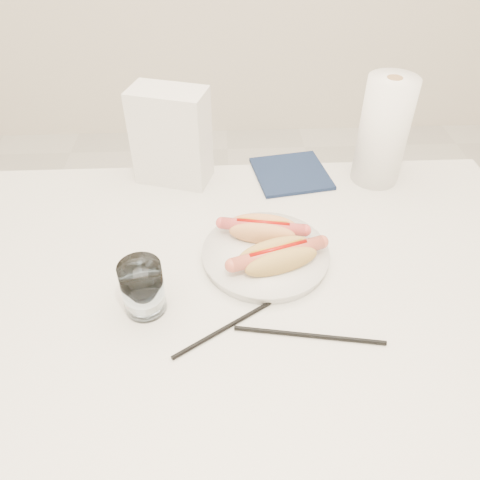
{
  "coord_description": "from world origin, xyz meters",
  "views": [
    {
      "loc": [
        -0.04,
        -0.62,
        1.38
      ],
      "look_at": [
        -0.01,
        0.03,
        0.82
      ],
      "focal_mm": 35.51,
      "sensor_mm": 36.0,
      "label": 1
    }
  ],
  "objects_px": {
    "hotdog_left": "(263,229)",
    "water_glass": "(143,288)",
    "table": "(246,302)",
    "paper_towel_roll": "(383,132)",
    "hotdog_right": "(278,256)",
    "plate": "(265,256)",
    "napkin_box": "(171,137)"
  },
  "relations": [
    {
      "from": "plate",
      "to": "napkin_box",
      "type": "distance_m",
      "value": 0.37
    },
    {
      "from": "table",
      "to": "hotdog_left",
      "type": "xyz_separation_m",
      "value": [
        0.04,
        0.1,
        0.1
      ]
    },
    {
      "from": "hotdog_right",
      "to": "table",
      "type": "bearing_deg",
      "value": 177.67
    },
    {
      "from": "table",
      "to": "paper_towel_roll",
      "type": "height_order",
      "value": "paper_towel_roll"
    },
    {
      "from": "hotdog_right",
      "to": "napkin_box",
      "type": "xyz_separation_m",
      "value": [
        -0.21,
        0.33,
        0.07
      ]
    },
    {
      "from": "hotdog_left",
      "to": "hotdog_right",
      "type": "bearing_deg",
      "value": -65.31
    },
    {
      "from": "hotdog_left",
      "to": "water_glass",
      "type": "bearing_deg",
      "value": -133.56
    },
    {
      "from": "paper_towel_roll",
      "to": "hotdog_left",
      "type": "bearing_deg",
      "value": -141.28
    },
    {
      "from": "hotdog_left",
      "to": "water_glass",
      "type": "height_order",
      "value": "water_glass"
    },
    {
      "from": "paper_towel_roll",
      "to": "plate",
      "type": "bearing_deg",
      "value": -136.11
    },
    {
      "from": "plate",
      "to": "paper_towel_roll",
      "type": "bearing_deg",
      "value": 43.89
    },
    {
      "from": "hotdog_left",
      "to": "water_glass",
      "type": "distance_m",
      "value": 0.27
    },
    {
      "from": "plate",
      "to": "water_glass",
      "type": "xyz_separation_m",
      "value": [
        -0.22,
        -0.11,
        0.04
      ]
    },
    {
      "from": "water_glass",
      "to": "paper_towel_roll",
      "type": "bearing_deg",
      "value": 37.49
    },
    {
      "from": "hotdog_left",
      "to": "hotdog_right",
      "type": "xyz_separation_m",
      "value": [
        0.02,
        -0.08,
        0.0
      ]
    },
    {
      "from": "table",
      "to": "paper_towel_roll",
      "type": "distance_m",
      "value": 0.5
    },
    {
      "from": "table",
      "to": "napkin_box",
      "type": "height_order",
      "value": "napkin_box"
    },
    {
      "from": "plate",
      "to": "napkin_box",
      "type": "height_order",
      "value": "napkin_box"
    },
    {
      "from": "water_glass",
      "to": "napkin_box",
      "type": "distance_m",
      "value": 0.41
    },
    {
      "from": "hotdog_right",
      "to": "napkin_box",
      "type": "height_order",
      "value": "napkin_box"
    },
    {
      "from": "hotdog_right",
      "to": "hotdog_left",
      "type": "bearing_deg",
      "value": 86.13
    },
    {
      "from": "napkin_box",
      "to": "paper_towel_roll",
      "type": "relative_size",
      "value": 0.89
    },
    {
      "from": "plate",
      "to": "hotdog_right",
      "type": "height_order",
      "value": "hotdog_right"
    },
    {
      "from": "plate",
      "to": "paper_towel_roll",
      "type": "height_order",
      "value": "paper_towel_roll"
    },
    {
      "from": "table",
      "to": "water_glass",
      "type": "bearing_deg",
      "value": -161.79
    },
    {
      "from": "table",
      "to": "plate",
      "type": "height_order",
      "value": "plate"
    },
    {
      "from": "napkin_box",
      "to": "water_glass",
      "type": "bearing_deg",
      "value": -76.58
    },
    {
      "from": "hotdog_right",
      "to": "plate",
      "type": "bearing_deg",
      "value": 98.6
    },
    {
      "from": "table",
      "to": "water_glass",
      "type": "distance_m",
      "value": 0.22
    },
    {
      "from": "water_glass",
      "to": "napkin_box",
      "type": "height_order",
      "value": "napkin_box"
    },
    {
      "from": "hotdog_right",
      "to": "paper_towel_roll",
      "type": "relative_size",
      "value": 0.72
    },
    {
      "from": "water_glass",
      "to": "paper_towel_roll",
      "type": "distance_m",
      "value": 0.64
    }
  ]
}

